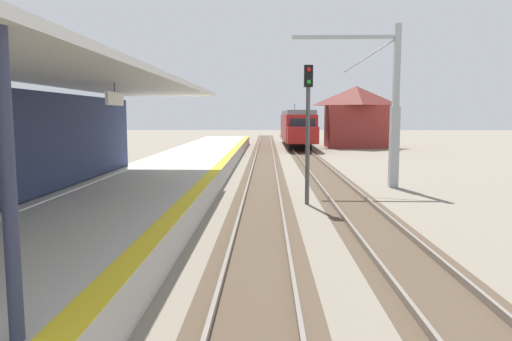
{
  "coord_description": "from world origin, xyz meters",
  "views": [
    {
      "loc": [
        2.09,
        -1.2,
        3.36
      ],
      "look_at": [
        1.84,
        9.77,
        2.1
      ],
      "focal_mm": 33.82,
      "sensor_mm": 36.0,
      "label": 1
    }
  ],
  "objects_px": {
    "rail_signal_post": "(308,120)",
    "approaching_train": "(297,126)",
    "distant_trackside_house": "(356,116)",
    "catenary_pylon_far_side": "(389,110)"
  },
  "relations": [
    {
      "from": "rail_signal_post",
      "to": "approaching_train",
      "type": "bearing_deg",
      "value": 87.2
    },
    {
      "from": "approaching_train",
      "to": "distant_trackside_house",
      "type": "xyz_separation_m",
      "value": [
        6.09,
        -1.65,
        1.16
      ]
    },
    {
      "from": "approaching_train",
      "to": "distant_trackside_house",
      "type": "height_order",
      "value": "distant_trackside_house"
    },
    {
      "from": "rail_signal_post",
      "to": "distant_trackside_house",
      "type": "bearing_deg",
      "value": 76.71
    },
    {
      "from": "approaching_train",
      "to": "rail_signal_post",
      "type": "xyz_separation_m",
      "value": [
        -1.69,
        -34.6,
        1.02
      ]
    },
    {
      "from": "distant_trackside_house",
      "to": "approaching_train",
      "type": "bearing_deg",
      "value": 164.88
    },
    {
      "from": "catenary_pylon_far_side",
      "to": "distant_trackside_house",
      "type": "relative_size",
      "value": 1.14
    },
    {
      "from": "rail_signal_post",
      "to": "catenary_pylon_far_side",
      "type": "distance_m",
      "value": 6.06
    },
    {
      "from": "catenary_pylon_far_side",
      "to": "rail_signal_post",
      "type": "bearing_deg",
      "value": -132.62
    },
    {
      "from": "approaching_train",
      "to": "catenary_pylon_far_side",
      "type": "bearing_deg",
      "value": -85.43
    }
  ]
}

